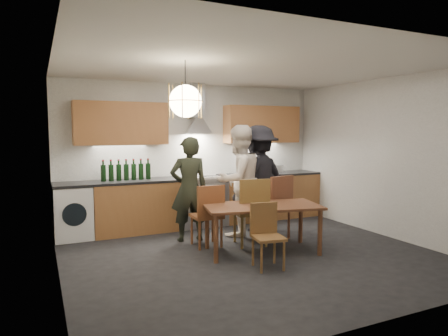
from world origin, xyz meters
name	(u,v)px	position (x,y,z in m)	size (l,w,h in m)	color
ground	(252,254)	(0.00, 0.00, 0.00)	(5.00, 5.00, 0.00)	black
room_shell	(252,133)	(0.00, 0.00, 1.71)	(5.02, 4.52, 2.61)	white
counter_run	(201,201)	(0.02, 1.95, 0.45)	(5.00, 0.62, 0.90)	#B97C47
range_stove	(200,201)	(0.00, 1.94, 0.44)	(0.90, 0.60, 0.92)	silver
wall_fixtures	(197,123)	(0.00, 2.07, 1.87)	(4.30, 0.54, 1.10)	tan
pendant_lamp	(185,101)	(-1.00, -0.10, 2.10)	(0.43, 0.43, 0.70)	black
dining_table	(262,210)	(0.19, 0.04, 0.61)	(1.76, 1.14, 0.68)	brown
chair_back_left	(208,212)	(-0.41, 0.58, 0.54)	(0.44, 0.44, 0.94)	brown
chair_back_mid	(252,208)	(0.20, 0.35, 0.59)	(0.54, 0.54, 1.03)	brown
chair_back_right	(277,203)	(0.75, 0.54, 0.59)	(0.55, 0.55, 1.03)	brown
chair_front	(266,231)	(-0.07, -0.51, 0.47)	(0.42, 0.42, 0.82)	brown
person_left	(189,189)	(-0.54, 1.06, 0.82)	(0.60, 0.39, 1.65)	black
person_mid	(239,180)	(0.32, 1.03, 0.92)	(0.89, 0.69, 1.83)	white
person_right	(259,178)	(0.78, 1.17, 0.92)	(1.18, 0.68, 1.83)	black
mixing_bowl	(251,173)	(1.02, 1.86, 0.93)	(0.28, 0.28, 0.07)	silver
stock_pot	(278,169)	(1.71, 1.99, 0.97)	(0.20, 0.20, 0.14)	silver
wine_bottles	(126,170)	(-1.33, 2.00, 1.08)	(0.84, 0.08, 0.35)	black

